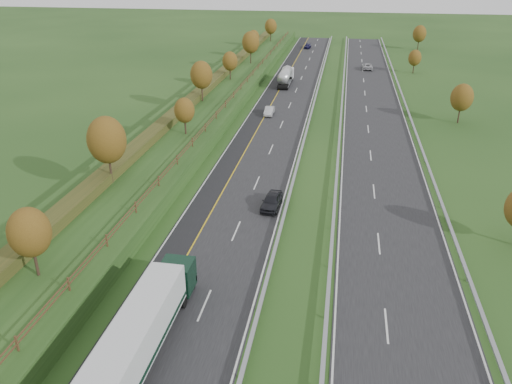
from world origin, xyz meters
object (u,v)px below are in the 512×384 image
car_dark_near (272,201)px  car_silver_mid (269,111)px  car_small_far (308,46)px  box_lorry (143,330)px  car_oncoming (367,66)px  road_tanker (286,76)px

car_dark_near → car_silver_mid: size_ratio=1.11×
car_dark_near → car_small_far: bearing=97.0°
car_silver_mid → car_dark_near: bearing=-81.5°
box_lorry → car_oncoming: (17.56, 102.71, -1.56)m
box_lorry → car_oncoming: box_lorry is taller
car_silver_mid → car_small_far: size_ratio=0.96×
car_small_far → box_lorry: bearing=-86.0°
road_tanker → car_dark_near: size_ratio=2.41×
car_dark_near → car_small_far: size_ratio=1.06×
box_lorry → car_small_far: box_lorry is taller
car_dark_near → car_silver_mid: (-5.61, 35.52, -0.10)m
road_tanker → car_oncoming: size_ratio=2.15×
road_tanker → car_silver_mid: road_tanker is taller
road_tanker → car_small_far: 49.25m
box_lorry → car_dark_near: size_ratio=3.49×
car_small_far → car_oncoming: size_ratio=0.84×
road_tanker → car_oncoming: 26.68m
box_lorry → car_dark_near: (5.23, 23.85, -1.50)m
box_lorry → car_dark_near: bearing=77.6°
car_small_far → car_oncoming: car_oncoming is taller
car_silver_mid → car_oncoming: bearing=67.0°
box_lorry → car_oncoming: 104.21m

